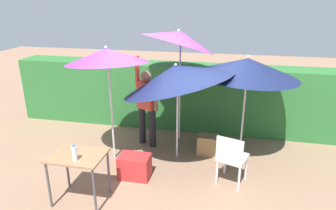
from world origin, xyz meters
name	(u,v)px	position (x,y,z in m)	size (l,w,h in m)	color
ground_plane	(165,166)	(0.00, 0.00, 0.00)	(24.00, 24.00, 0.00)	#937056
hedge_row	(182,96)	(0.00, 1.89, 0.76)	(8.00, 0.70, 1.52)	#2D7033
umbrella_rainbow	(107,56)	(-1.03, 0.08, 2.01)	(1.48, 1.48, 2.24)	silver
umbrella_orange	(247,67)	(1.37, 0.74, 1.77)	(1.89, 1.89, 2.00)	silver
umbrella_yellow	(177,75)	(0.15, 0.34, 1.67)	(2.08, 2.05, 2.17)	silver
umbrella_navy	(179,38)	(0.04, 1.22, 2.19)	(1.64, 1.57, 2.66)	silver
person_vendor	(147,103)	(-0.55, 0.78, 0.93)	(0.54, 0.35, 1.88)	black
chair_plastic	(231,157)	(1.20, -0.32, 0.51)	(0.56, 0.56, 0.89)	silver
cooler_box	(135,166)	(-0.43, -0.47, 0.21)	(0.53, 0.35, 0.41)	red
crate_cardboard	(208,145)	(0.74, 0.63, 0.20)	(0.40, 0.29, 0.39)	#9E7A4C
folding_table	(78,161)	(-1.04, -1.23, 0.69)	(0.80, 0.60, 0.78)	#4C4C51
bottle_water	(75,153)	(-0.99, -1.39, 0.90)	(0.07, 0.07, 0.24)	silver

